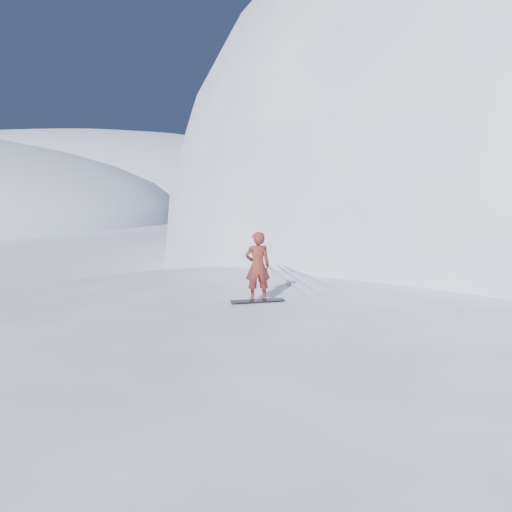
{
  "coord_description": "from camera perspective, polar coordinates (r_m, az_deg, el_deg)",
  "views": [
    {
      "loc": [
        -2.5,
        -9.16,
        5.68
      ],
      "look_at": [
        -1.91,
        4.06,
        3.5
      ],
      "focal_mm": 32.0,
      "sensor_mm": 36.0,
      "label": 1
    }
  ],
  "objects": [
    {
      "name": "ground",
      "position": [
        11.07,
        11.73,
        -21.75
      ],
      "size": [
        400.0,
        400.0,
        0.0
      ],
      "primitive_type": "plane",
      "color": "white",
      "rests_on": "ground"
    },
    {
      "name": "near_ridge",
      "position": [
        13.87,
        12.75,
        -15.07
      ],
      "size": [
        36.0,
        28.0,
        4.8
      ],
      "primitive_type": "ellipsoid",
      "color": "white",
      "rests_on": "ground"
    },
    {
      "name": "peak_shoulder",
      "position": [
        32.23,
        20.34,
        -1.38
      ],
      "size": [
        28.0,
        24.0,
        18.0
      ],
      "primitive_type": "ellipsoid",
      "color": "white",
      "rests_on": "ground"
    },
    {
      "name": "far_ridge_c",
      "position": [
        125.05,
        -20.09,
        6.2
      ],
      "size": [
        140.0,
        90.0,
        36.0
      ],
      "primitive_type": "ellipsoid",
      "color": "white",
      "rests_on": "ground"
    },
    {
      "name": "wind_bumps",
      "position": [
        12.78,
        6.77,
        -17.11
      ],
      "size": [
        16.0,
        14.4,
        1.0
      ],
      "color": "white",
      "rests_on": "ground"
    },
    {
      "name": "snowboard",
      "position": [
        12.67,
        0.2,
        -5.6
      ],
      "size": [
        1.53,
        0.5,
        0.03
      ],
      "primitive_type": "cube",
      "rotation": [
        0.0,
        0.0,
        0.15
      ],
      "color": "black",
      "rests_on": "near_ridge"
    },
    {
      "name": "snowboarder",
      "position": [
        12.45,
        0.2,
        -1.29
      ],
      "size": [
        0.76,
        0.55,
        1.91
      ],
      "primitive_type": "imported",
      "rotation": [
        0.0,
        0.0,
        3.29
      ],
      "color": "maroon",
      "rests_on": "snowboard"
    },
    {
      "name": "board_tracks",
      "position": [
        15.63,
        5.27,
        -2.73
      ],
      "size": [
        2.4,
        5.94,
        0.04
      ],
      "color": "silver",
      "rests_on": "ground"
    }
  ]
}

